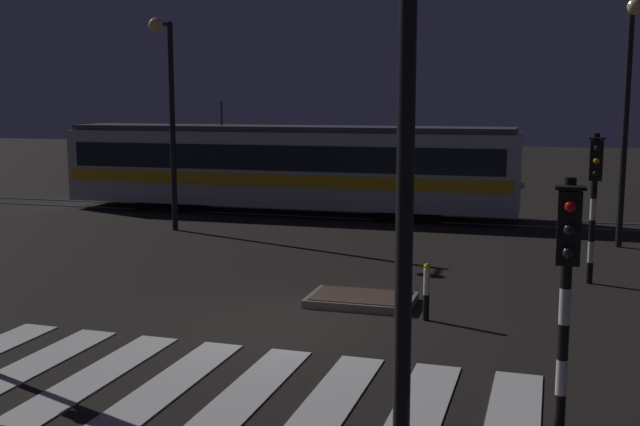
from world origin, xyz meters
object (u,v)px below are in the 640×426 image
object	(u,v)px
traffic_light_corner_far_right	(595,186)
tram	(285,166)
street_lamp_trackside_right	(628,93)
street_lamp_trackside_left	(168,98)
traffic_light_corner_near_right	(567,267)
bollard_island_edge	(426,292)
street_lamp_near_kerb	(403,49)

from	to	relation	value
traffic_light_corner_far_right	tram	xyz separation A→B (m)	(-10.30, 8.67, -0.52)
street_lamp_trackside_right	tram	xyz separation A→B (m)	(-11.35, 3.94, -2.62)
traffic_light_corner_far_right	street_lamp_trackside_left	xyz separation A→B (m)	(-12.51, 3.78, 1.99)
traffic_light_corner_near_right	street_lamp_trackside_right	world-z (taller)	street_lamp_trackside_right
street_lamp_trackside_left	tram	world-z (taller)	street_lamp_trackside_left
traffic_light_corner_far_right	traffic_light_corner_near_right	bearing A→B (deg)	-95.46
traffic_light_corner_near_right	traffic_light_corner_far_right	bearing A→B (deg)	84.54
street_lamp_trackside_left	street_lamp_trackside_right	bearing A→B (deg)	4.04
traffic_light_corner_near_right	traffic_light_corner_far_right	world-z (taller)	traffic_light_corner_far_right
street_lamp_trackside_right	bollard_island_edge	xyz separation A→B (m)	(-4.21, -8.67, -3.81)
street_lamp_trackside_left	tram	distance (m)	5.93
street_lamp_near_kerb	traffic_light_corner_far_right	bearing A→B (deg)	77.15
street_lamp_near_kerb	bollard_island_edge	size ratio (longest dim) A/B	6.61
traffic_light_corner_near_right	bollard_island_edge	world-z (taller)	traffic_light_corner_near_right
street_lamp_near_kerb	street_lamp_trackside_right	xyz separation A→B (m)	(3.51, 15.51, -0.27)
traffic_light_corner_near_right	tram	bearing A→B (deg)	119.05
street_lamp_trackside_right	bollard_island_edge	bearing A→B (deg)	-115.92
traffic_light_corner_near_right	bollard_island_edge	size ratio (longest dim) A/B	2.91
street_lamp_trackside_right	tram	bearing A→B (deg)	160.86
street_lamp_trackside_right	tram	distance (m)	12.30
street_lamp_near_kerb	street_lamp_trackside_left	world-z (taller)	street_lamp_near_kerb
street_lamp_near_kerb	tram	distance (m)	21.17
street_lamp_near_kerb	tram	bearing A→B (deg)	111.97
street_lamp_near_kerb	tram	xyz separation A→B (m)	(-7.85, 19.45, -2.89)
traffic_light_corner_near_right	traffic_light_corner_far_right	size ratio (longest dim) A/B	0.94
traffic_light_corner_near_right	street_lamp_trackside_left	xyz separation A→B (m)	(-11.71, 12.20, 2.13)
traffic_light_corner_near_right	bollard_island_edge	distance (m)	5.31
bollard_island_edge	traffic_light_corner_far_right	bearing A→B (deg)	51.20
traffic_light_corner_far_right	tram	bearing A→B (deg)	139.91
street_lamp_trackside_right	street_lamp_trackside_left	bearing A→B (deg)	-175.96
traffic_light_corner_far_right	street_lamp_near_kerb	distance (m)	11.31
street_lamp_trackside_left	tram	xyz separation A→B (m)	(2.21, 4.90, -2.51)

